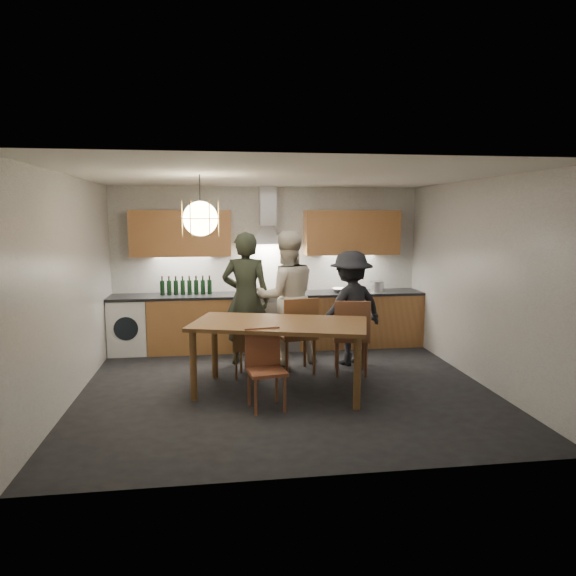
{
  "coord_description": "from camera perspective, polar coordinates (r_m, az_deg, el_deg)",
  "views": [
    {
      "loc": [
        -0.81,
        -6.15,
        2.13
      ],
      "look_at": [
        0.09,
        0.4,
        1.2
      ],
      "focal_mm": 32.0,
      "sensor_mm": 36.0,
      "label": 1
    }
  ],
  "objects": [
    {
      "name": "chair_back_left",
      "position": [
        6.77,
        -4.41,
        -6.18
      ],
      "size": [
        0.46,
        0.46,
        0.83
      ],
      "rotation": [
        0.0,
        0.0,
        2.89
      ],
      "color": "brown",
      "rests_on": "ground"
    },
    {
      "name": "pendant_lamp",
      "position": [
        6.05,
        -9.71,
        7.61
      ],
      "size": [
        0.43,
        0.43,
        0.7
      ],
      "color": "black",
      "rests_on": "ground"
    },
    {
      "name": "dining_table",
      "position": [
        6.17,
        -0.96,
        -4.72
      ],
      "size": [
        2.27,
        1.57,
        0.87
      ],
      "rotation": [
        0.0,
        0.0,
        -0.29
      ],
      "color": "brown",
      "rests_on": "ground"
    },
    {
      "name": "wine_bottles",
      "position": [
        8.23,
        -11.26,
        0.29
      ],
      "size": [
        0.8,
        0.07,
        0.29
      ],
      "color": "black",
      "rests_on": "counter_run"
    },
    {
      "name": "person_right",
      "position": [
        7.43,
        6.97,
        -2.21
      ],
      "size": [
        1.21,
        0.96,
        1.64
      ],
      "primitive_type": "imported",
      "rotation": [
        0.0,
        0.0,
        3.52
      ],
      "color": "black",
      "rests_on": "ground"
    },
    {
      "name": "range_stove",
      "position": [
        8.31,
        -2.07,
        -3.72
      ],
      "size": [
        0.9,
        0.6,
        0.92
      ],
      "color": "silver",
      "rests_on": "ground"
    },
    {
      "name": "room_shell",
      "position": [
        6.22,
        -0.32,
        4.1
      ],
      "size": [
        5.02,
        4.52,
        2.61
      ],
      "color": "silver",
      "rests_on": "ground"
    },
    {
      "name": "person_mid",
      "position": [
        7.43,
        -0.19,
        -1.05
      ],
      "size": [
        1.02,
        0.84,
        1.92
      ],
      "primitive_type": "imported",
      "rotation": [
        0.0,
        0.0,
        3.27
      ],
      "color": "beige",
      "rests_on": "ground"
    },
    {
      "name": "chair_back_mid",
      "position": [
        6.93,
        1.18,
        -4.73
      ],
      "size": [
        0.55,
        0.55,
        1.05
      ],
      "rotation": [
        0.0,
        0.0,
        3.31
      ],
      "color": "brown",
      "rests_on": "ground"
    },
    {
      "name": "counter_run",
      "position": [
        8.31,
        -1.91,
        -3.65
      ],
      "size": [
        5.0,
        0.62,
        0.9
      ],
      "color": "#B97D47",
      "rests_on": "ground"
    },
    {
      "name": "stock_pot",
      "position": [
        8.58,
        9.86,
        0.18
      ],
      "size": [
        0.27,
        0.27,
        0.16
      ],
      "primitive_type": "cylinder",
      "rotation": [
        0.0,
        0.0,
        -0.25
      ],
      "color": "silver",
      "rests_on": "counter_run"
    },
    {
      "name": "mixing_bowl",
      "position": [
        8.39,
        5.75,
        -0.24
      ],
      "size": [
        0.32,
        0.32,
        0.07
      ],
      "primitive_type": "imported",
      "rotation": [
        0.0,
        0.0,
        -0.17
      ],
      "color": "silver",
      "rests_on": "counter_run"
    },
    {
      "name": "chair_back_right",
      "position": [
        6.91,
        7.08,
        -4.91
      ],
      "size": [
        0.55,
        0.55,
        1.03
      ],
      "rotation": [
        0.0,
        0.0,
        2.95
      ],
      "color": "brown",
      "rests_on": "ground"
    },
    {
      "name": "person_left",
      "position": [
        7.37,
        -4.7,
        -1.19
      ],
      "size": [
        0.79,
        0.61,
        1.91
      ],
      "primitive_type": "imported",
      "rotation": [
        0.0,
        0.0,
        2.89
      ],
      "color": "black",
      "rests_on": "ground"
    },
    {
      "name": "wall_fixtures",
      "position": [
        8.26,
        -2.2,
        6.22
      ],
      "size": [
        4.3,
        0.54,
        1.1
      ],
      "color": "#C1824A",
      "rests_on": "ground"
    },
    {
      "name": "chair_front",
      "position": [
        5.79,
        -2.62,
        -8.27
      ],
      "size": [
        0.46,
        0.46,
        0.89
      ],
      "rotation": [
        0.0,
        0.0,
        0.16
      ],
      "color": "brown",
      "rests_on": "ground"
    },
    {
      "name": "ground",
      "position": [
        6.56,
        -0.31,
        -10.94
      ],
      "size": [
        5.0,
        5.0,
        0.0
      ],
      "primitive_type": "plane",
      "color": "black",
      "rests_on": "ground"
    }
  ]
}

